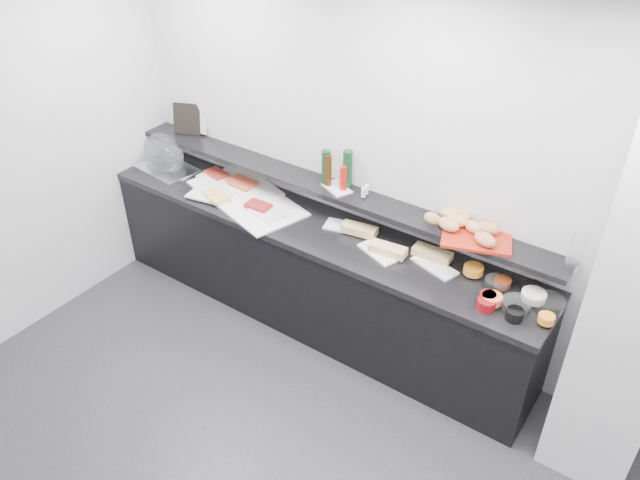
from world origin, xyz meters
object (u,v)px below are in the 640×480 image
Objects in this scene: sandwich_plate_mid at (378,253)px; bread_tray at (477,238)px; cloche_base at (167,170)px; carafe at (577,248)px; framed_print at (187,119)px; condiment_tray at (337,188)px.

sandwich_plate_mid is 0.68m from bread_tray.
bread_tray is (2.67, 0.19, 0.24)m from cloche_base.
cloche_base is 3.29m from carafe.
carafe reaches higher than framed_print.
bread_tray is at bearing -25.18° from framed_print.
framed_print reaches higher than bread_tray.
bread_tray is 1.45× the size of carafe.
framed_print is at bearing -167.55° from sandwich_plate_mid.
carafe is at bearing 10.36° from cloche_base.
bread_tray is (2.66, -0.09, -0.12)m from framed_print.
framed_print is (-2.06, 0.28, 0.37)m from sandwich_plate_mid.
carafe is at bearing -17.30° from bread_tray.
framed_print is 1.57m from condiment_tray.
bread_tray is at bearing -176.69° from carafe.
sandwich_plate_mid is 1.37× the size of condiment_tray.
sandwich_plate_mid is at bearing 0.65° from condiment_tray.
condiment_tray is 1.69m from carafe.
condiment_tray is 1.09m from bread_tray.
cloche_base reaches higher than sandwich_plate_mid.
cloche_base is 1.92× the size of framed_print.
bread_tray is (1.09, -0.03, 0.00)m from condiment_tray.
bread_tray reaches higher than condiment_tray.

